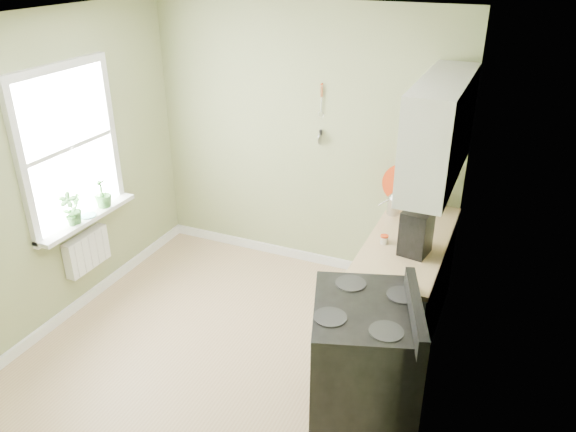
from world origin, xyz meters
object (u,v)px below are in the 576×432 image
at_px(coffee_maker, 416,233).
at_px(stove, 363,365).
at_px(kettle, 394,204).
at_px(stand_mixer, 428,189).

bearing_deg(coffee_maker, stove, -95.79).
relative_size(kettle, coffee_maker, 0.55).
bearing_deg(stand_mixer, stove, -90.57).
relative_size(stand_mixer, kettle, 2.00).
bearing_deg(coffee_maker, stand_mixer, 94.86).
height_order(stand_mixer, kettle, stand_mixer).
bearing_deg(kettle, stand_mixer, 51.20).
distance_m(stand_mixer, kettle, 0.40).
distance_m(stove, kettle, 1.72).
bearing_deg(stand_mixer, coffee_maker, -85.14).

